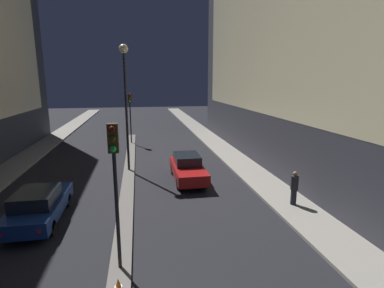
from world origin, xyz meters
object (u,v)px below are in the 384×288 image
at_px(traffic_light_near, 114,165).
at_px(traffic_light_mid, 130,107).
at_px(car_right_lane, 188,168).
at_px(pedestrian_on_right_sidewalk, 294,187).
at_px(car_left_lane, 39,205).
at_px(street_lamp, 125,81).

bearing_deg(traffic_light_near, traffic_light_mid, 90.00).
height_order(car_right_lane, pedestrian_on_right_sidewalk, pedestrian_on_right_sidewalk).
bearing_deg(car_right_lane, pedestrian_on_right_sidewalk, -47.93).
distance_m(car_left_lane, pedestrian_on_right_sidewalk, 12.00).
bearing_deg(traffic_light_mid, car_left_lane, -102.90).
xyz_separation_m(street_lamp, pedestrian_on_right_sidewalk, (8.26, -7.52, -5.12)).
height_order(traffic_light_near, car_right_lane, traffic_light_near).
relative_size(street_lamp, pedestrian_on_right_sidewalk, 4.89).
relative_size(traffic_light_near, car_left_lane, 1.01).
xyz_separation_m(traffic_light_near, traffic_light_mid, (0.00, 20.54, 0.00)).
relative_size(car_left_lane, car_right_lane, 1.00).
bearing_deg(car_right_lane, traffic_light_near, -113.02).
bearing_deg(street_lamp, pedestrian_on_right_sidewalk, -42.33).
height_order(car_left_lane, car_right_lane, car_right_lane).
distance_m(traffic_light_mid, car_left_lane, 16.94).
relative_size(traffic_light_near, pedestrian_on_right_sidewalk, 2.83).
height_order(traffic_light_mid, car_right_lane, traffic_light_mid).
height_order(car_left_lane, pedestrian_on_right_sidewalk, pedestrian_on_right_sidewalk).
xyz_separation_m(traffic_light_near, car_right_lane, (3.73, 8.77, -2.86)).
distance_m(street_lamp, car_right_lane, 6.98).
bearing_deg(car_left_lane, traffic_light_near, -48.87).
bearing_deg(traffic_light_near, car_left_lane, 131.13).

